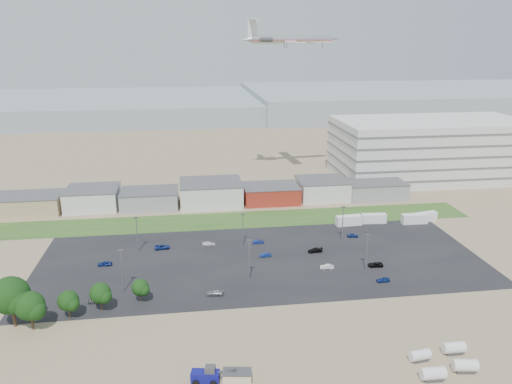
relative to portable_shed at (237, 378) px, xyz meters
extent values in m
plane|color=#8E765A|center=(6.84, 30.30, -1.28)|extent=(700.00, 700.00, 0.00)
cube|color=black|center=(11.84, 50.30, -1.27)|extent=(120.00, 50.00, 0.01)
cube|color=#294F1D|center=(6.84, 82.30, -1.27)|extent=(160.00, 16.00, 0.02)
cube|color=silver|center=(96.84, 125.30, 11.22)|extent=(80.00, 40.00, 25.00)
imported|color=black|center=(41.09, 41.77, -0.72)|extent=(4.10, 2.02, 1.12)
imported|color=silver|center=(28.03, 42.26, -0.69)|extent=(3.71, 1.69, 1.18)
imported|color=navy|center=(39.82, 33.19, -0.71)|extent=(3.40, 1.53, 1.14)
imported|color=#A5A5AA|center=(-2.09, 32.19, -0.68)|extent=(4.29, 2.16, 1.19)
imported|color=navy|center=(-30.00, 52.28, -0.65)|extent=(3.80, 1.73, 1.26)
imported|color=silver|center=(-1.95, 61.99, -0.73)|extent=(3.88, 1.80, 1.10)
imported|color=navy|center=(13.20, 51.98, -0.74)|extent=(3.39, 1.54, 1.08)
imported|color=navy|center=(41.79, 62.51, -0.71)|extent=(3.45, 1.62, 1.14)
imported|color=navy|center=(-15.34, 61.42, -0.67)|extent=(4.57, 2.41, 1.22)
imported|color=#595B5E|center=(-28.92, 32.45, -0.72)|extent=(3.90, 1.64, 1.12)
imported|color=navy|center=(12.59, 61.60, -0.73)|extent=(3.38, 1.28, 1.10)
imported|color=black|center=(27.63, 53.12, -0.67)|extent=(4.34, 2.10, 1.22)
camera|label=1|loc=(-6.91, -73.19, 56.28)|focal=35.00mm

